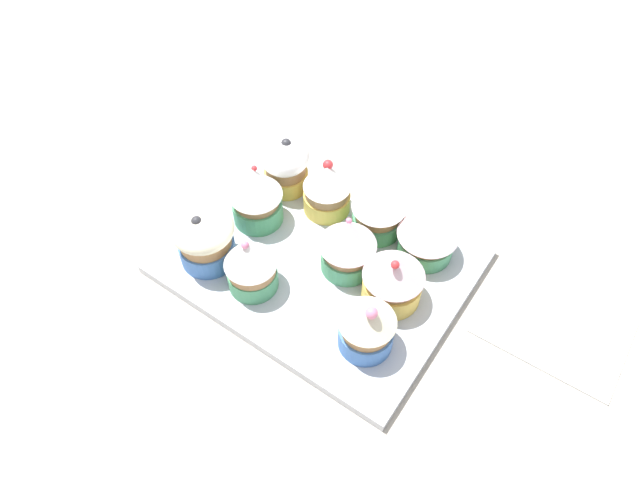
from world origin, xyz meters
TOP-DOWN VIEW (x-y plane):
  - ground_plane at (0.00, 0.00)cm, footprint 180.00×180.00cm
  - baking_tray at (0.00, 0.00)cm, footprint 31.47×25.03cm
  - cupcake_0 at (-10.00, -7.10)cm, footprint 6.70×6.70cm
  - cupcake_1 at (-3.73, -7.04)cm, footprint 5.56×5.56cm
  - cupcake_2 at (9.77, -6.20)cm, footprint 5.66×5.66cm
  - cupcake_3 at (-9.10, 0.54)cm, footprint 6.03×6.03cm
  - cupcake_4 at (3.11, 0.63)cm, footprint 6.15×6.15cm
  - cupcake_5 at (9.05, -0.37)cm, footprint 6.41×6.41cm
  - cupcake_6 at (-9.59, 6.61)cm, footprint 5.71×5.71cm
  - cupcake_7 at (-3.45, 6.36)cm, footprint 5.49×5.49cm
  - cupcake_8 at (3.02, 7.05)cm, footprint 6.08×6.08cm
  - cupcake_9 at (9.17, 7.15)cm, footprint 6.72×6.72cm
  - napkin at (24.60, 7.77)cm, footprint 14.81×12.55cm

SIDE VIEW (x-z plane):
  - ground_plane at x=0.00cm, z-range -3.00..0.00cm
  - napkin at x=24.60cm, z-range 0.00..0.60cm
  - baking_tray at x=0.00cm, z-range 0.00..1.20cm
  - cupcake_9 at x=9.17cm, z-range 1.38..7.77cm
  - cupcake_7 at x=-3.45cm, z-range 1.03..8.25cm
  - cupcake_6 at x=-9.59cm, z-range 1.12..8.19cm
  - cupcake_0 at x=-10.00cm, z-range 1.20..8.23cm
  - cupcake_8 at x=3.02cm, z-range 1.33..8.21cm
  - cupcake_5 at x=9.05cm, z-range 1.13..8.50cm
  - cupcake_2 at x=9.77cm, z-range 1.10..8.55cm
  - cupcake_1 at x=-3.73cm, z-range 1.15..8.51cm
  - cupcake_4 at x=3.11cm, z-range 1.26..8.78cm
  - cupcake_3 at x=-9.10cm, z-range 1.20..9.34cm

